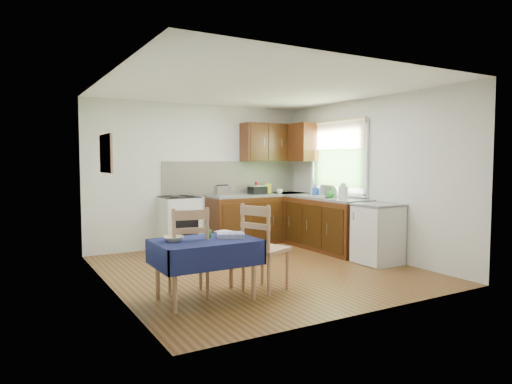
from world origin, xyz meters
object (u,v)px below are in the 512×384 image
dining_table (205,249)px  kettle (343,191)px  chair_far (189,249)px  toaster (222,191)px  dish_rack (328,195)px  chair_near (263,245)px  sandwich_press (258,189)px

dining_table → kettle: size_ratio=4.17×
chair_far → toaster: size_ratio=3.97×
toaster → kettle: (1.44, -1.51, 0.03)m
dish_rack → chair_far: bearing=-157.4°
dish_rack → dining_table: bearing=-153.5°
chair_near → sandwich_press: bearing=-51.5°
chair_near → sandwich_press: size_ratio=3.54×
dining_table → sandwich_press: bearing=25.7°
chair_far → chair_near: (0.82, -0.22, 0.01)m
chair_near → dish_rack: (2.22, 1.58, 0.38)m
chair_near → kettle: bearing=-84.3°
dining_table → dish_rack: bearing=2.8°
sandwich_press → dish_rack: 1.37m
kettle → chair_far: bearing=-162.3°
chair_near → dish_rack: 2.75m
dining_table → chair_far: 0.22m
sandwich_press → dish_rack: size_ratio=0.66×
sandwich_press → toaster: bearing=-161.2°
dining_table → chair_near: bearing=-27.7°
chair_near → sandwich_press: 3.18m
chair_far → kettle: bearing=-151.4°
dish_rack → kettle: (-0.00, -0.38, 0.09)m
dish_rack → kettle: kettle is taller
toaster → sandwich_press: bearing=-1.2°
sandwich_press → dish_rack: bearing=-44.8°
chair_near → toaster: size_ratio=4.05×
chair_far → chair_near: chair_near is taller
dish_rack → kettle: size_ratio=1.66×
dining_table → chair_near: (0.71, -0.03, -0.01)m
chair_far → sandwich_press: (2.35, 2.53, 0.45)m
dining_table → kettle: kettle is taller
toaster → dish_rack: 1.83m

